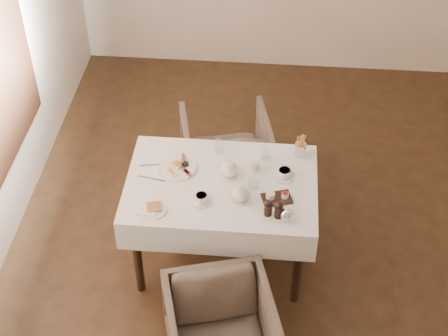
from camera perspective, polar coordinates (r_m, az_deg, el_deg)
The scene contains 20 objects.
table at distance 4.66m, azimuth -0.23°, elevation -2.26°, with size 1.28×0.88×0.75m.
armchair_near at distance 4.36m, azimuth -0.29°, elevation -13.41°, with size 0.64×0.66×0.60m, color #473D34.
armchair_far at distance 5.48m, azimuth 0.19°, elevation 1.31°, with size 0.68×0.70×0.64m, color #473D34.
breakfast_plate at distance 4.69m, azimuth -3.88°, elevation 0.05°, with size 0.26×0.26×0.03m.
side_plate at distance 4.41m, azimuth -6.07°, elevation -3.44°, with size 0.19×0.19×0.02m.
teapot_centre at distance 4.58m, azimuth 0.46°, elevation 0.00°, with size 0.17×0.13×0.14m, color white, non-canonical shape.
teapot_front at distance 4.41m, azimuth 1.39°, elevation -2.07°, with size 0.16×0.12×0.13m, color white, non-canonical shape.
creamer at distance 4.65m, azimuth 2.63°, elevation 0.19°, with size 0.06×0.06×0.08m, color white.
teacup_near at distance 4.43m, azimuth -1.89°, elevation -2.58°, with size 0.13×0.13×0.06m.
teacup_far at distance 4.61m, azimuth 5.04°, elevation -0.50°, with size 0.14×0.14×0.07m.
glass_left at distance 4.79m, azimuth -0.44°, elevation 1.82°, with size 0.07×0.07×0.09m, color silver.
glass_mid at distance 4.51m, azimuth 2.48°, elevation -1.12°, with size 0.07×0.07×0.10m, color silver.
glass_right at distance 4.74m, azimuth 3.43°, elevation 1.25°, with size 0.07×0.07×0.09m, color silver.
condiment_board at distance 4.46m, azimuth 4.39°, elevation -2.47°, with size 0.22×0.18×0.05m.
pepper_mill_left at distance 4.33m, azimuth 3.69°, elevation -3.31°, with size 0.06×0.06×0.12m, color black, non-canonical shape.
pepper_mill_right at distance 4.32m, azimuth 4.56°, elevation -3.50°, with size 0.06×0.06×0.12m, color black, non-canonical shape.
silver_pot at distance 4.31m, azimuth 5.25°, elevation -3.80°, with size 0.10×0.08×0.11m, color white, non-canonical shape.
fries_cup at distance 4.77m, azimuth 6.38°, elevation 1.79°, with size 0.08×0.08×0.17m.
cutlery_fork at distance 4.73m, azimuth -5.89°, elevation 0.25°, with size 0.01×0.18×0.00m, color silver.
cutlery_knife at distance 4.63m, azimuth -5.99°, elevation -0.88°, with size 0.02×0.19×0.00m, color silver.
Camera 1 is at (-0.35, -3.45, 3.88)m, focal length 55.00 mm.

